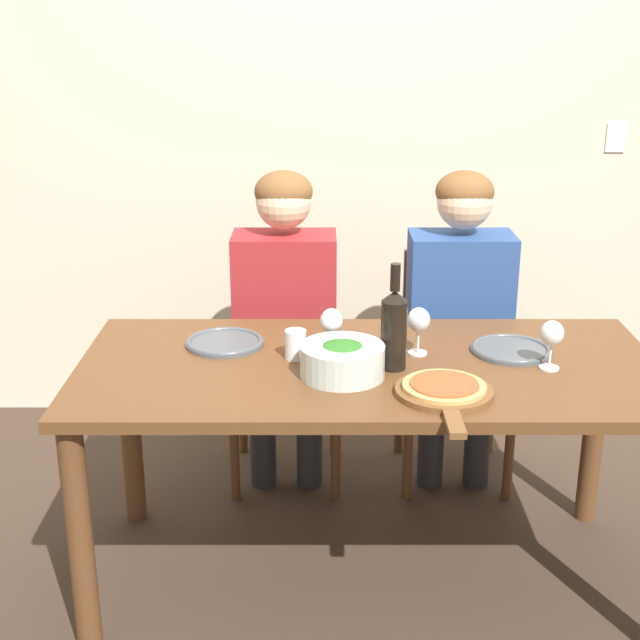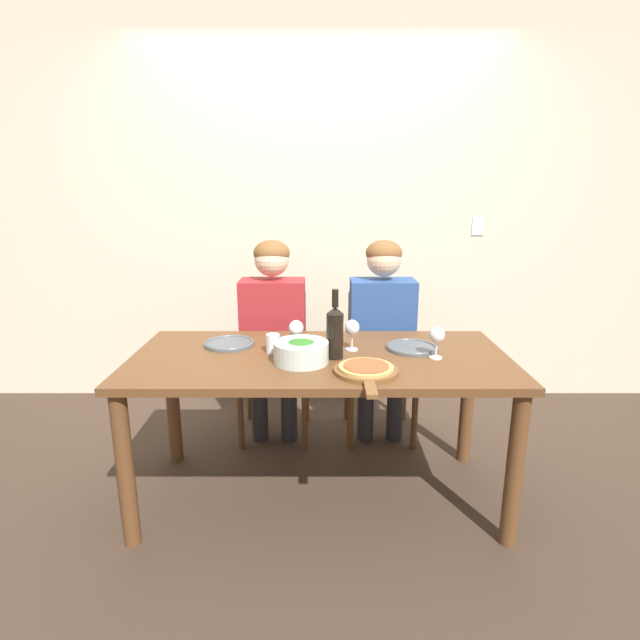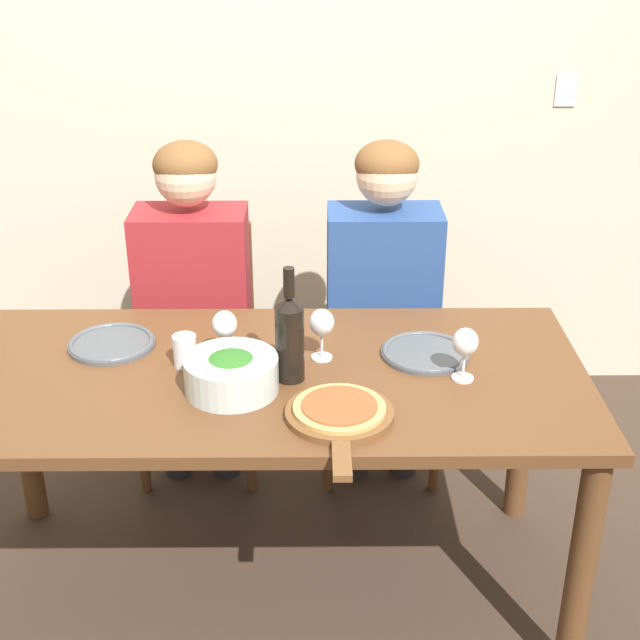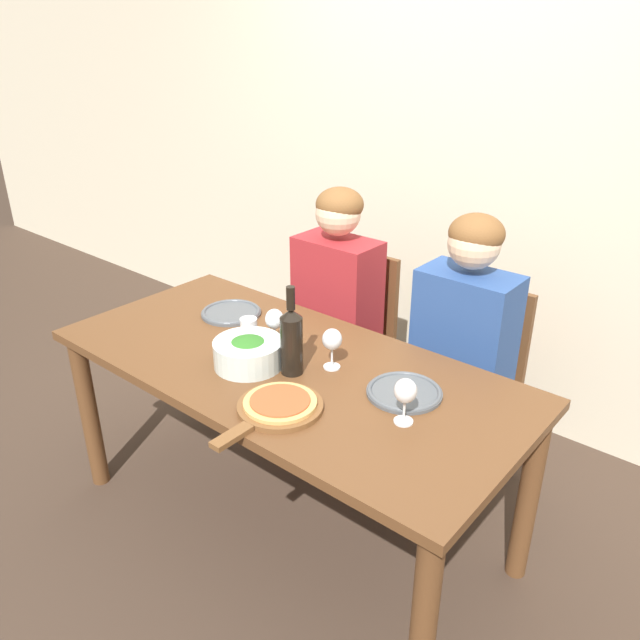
{
  "view_description": "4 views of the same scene",
  "coord_description": "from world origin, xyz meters",
  "px_view_note": "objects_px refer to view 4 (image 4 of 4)",
  "views": [
    {
      "loc": [
        -0.15,
        -2.5,
        1.76
      ],
      "look_at": [
        -0.14,
        -0.03,
        0.9
      ],
      "focal_mm": 50.0,
      "sensor_mm": 36.0,
      "label": 1
    },
    {
      "loc": [
        0.0,
        -2.22,
        1.5
      ],
      "look_at": [
        0.0,
        0.11,
        0.89
      ],
      "focal_mm": 28.0,
      "sensor_mm": 36.0,
      "label": 2
    },
    {
      "loc": [
        0.13,
        -2.14,
        1.93
      ],
      "look_at": [
        0.15,
        0.0,
        0.9
      ],
      "focal_mm": 50.0,
      "sensor_mm": 36.0,
      "label": 3
    },
    {
      "loc": [
        1.36,
        -1.42,
        1.84
      ],
      "look_at": [
        0.07,
        0.11,
        0.9
      ],
      "focal_mm": 35.0,
      "sensor_mm": 36.0,
      "label": 4
    }
  ],
  "objects_px": {
    "person_woman": "(335,294)",
    "pizza_on_board": "(278,406)",
    "wine_glass_centre": "(332,341)",
    "water_tumbler": "(249,330)",
    "broccoli_bowl": "(248,353)",
    "person_man": "(462,334)",
    "chair_right": "(469,379)",
    "dinner_plate_right": "(404,392)",
    "wine_bottle": "(292,340)",
    "wine_glass_right": "(405,393)",
    "wine_glass_left": "(275,321)",
    "chair_left": "(348,335)",
    "dinner_plate_left": "(231,312)"
  },
  "relations": [
    {
      "from": "chair_right",
      "to": "dinner_plate_right",
      "type": "xyz_separation_m",
      "value": [
        0.08,
        -0.65,
        0.28
      ]
    },
    {
      "from": "person_woman",
      "to": "wine_glass_left",
      "type": "height_order",
      "value": "person_woman"
    },
    {
      "from": "person_man",
      "to": "wine_glass_left",
      "type": "bearing_deg",
      "value": -130.4
    },
    {
      "from": "dinner_plate_right",
      "to": "water_tumbler",
      "type": "height_order",
      "value": "water_tumbler"
    },
    {
      "from": "pizza_on_board",
      "to": "wine_glass_centre",
      "type": "height_order",
      "value": "wine_glass_centre"
    },
    {
      "from": "chair_left",
      "to": "person_man",
      "type": "distance_m",
      "value": 0.71
    },
    {
      "from": "dinner_plate_left",
      "to": "dinner_plate_right",
      "type": "bearing_deg",
      "value": -4.11
    },
    {
      "from": "person_woman",
      "to": "water_tumbler",
      "type": "relative_size",
      "value": 13.46
    },
    {
      "from": "water_tumbler",
      "to": "wine_glass_centre",
      "type": "bearing_deg",
      "value": 5.63
    },
    {
      "from": "person_man",
      "to": "wine_glass_left",
      "type": "height_order",
      "value": "person_man"
    },
    {
      "from": "chair_left",
      "to": "wine_glass_centre",
      "type": "xyz_separation_m",
      "value": [
        0.43,
        -0.67,
        0.37
      ]
    },
    {
      "from": "wine_glass_centre",
      "to": "water_tumbler",
      "type": "xyz_separation_m",
      "value": [
        -0.38,
        -0.04,
        -0.06
      ]
    },
    {
      "from": "broccoli_bowl",
      "to": "pizza_on_board",
      "type": "height_order",
      "value": "broccoli_bowl"
    },
    {
      "from": "pizza_on_board",
      "to": "person_man",
      "type": "bearing_deg",
      "value": 78.76
    },
    {
      "from": "wine_bottle",
      "to": "dinner_plate_left",
      "type": "height_order",
      "value": "wine_bottle"
    },
    {
      "from": "wine_bottle",
      "to": "dinner_plate_right",
      "type": "height_order",
      "value": "wine_bottle"
    },
    {
      "from": "wine_bottle",
      "to": "wine_glass_left",
      "type": "height_order",
      "value": "wine_bottle"
    },
    {
      "from": "person_woman",
      "to": "pizza_on_board",
      "type": "height_order",
      "value": "person_woman"
    },
    {
      "from": "wine_glass_right",
      "to": "water_tumbler",
      "type": "xyz_separation_m",
      "value": [
        -0.76,
        0.08,
        -0.06
      ]
    },
    {
      "from": "wine_glass_left",
      "to": "wine_glass_right",
      "type": "distance_m",
      "value": 0.66
    },
    {
      "from": "wine_glass_centre",
      "to": "water_tumbler",
      "type": "bearing_deg",
      "value": -174.37
    },
    {
      "from": "person_man",
      "to": "water_tumbler",
      "type": "distance_m",
      "value": 0.84
    },
    {
      "from": "dinner_plate_right",
      "to": "wine_glass_right",
      "type": "height_order",
      "value": "wine_glass_right"
    },
    {
      "from": "person_woman",
      "to": "wine_glass_left",
      "type": "distance_m",
      "value": 0.6
    },
    {
      "from": "person_woman",
      "to": "person_man",
      "type": "relative_size",
      "value": 1.0
    },
    {
      "from": "wine_glass_centre",
      "to": "pizza_on_board",
      "type": "bearing_deg",
      "value": -82.7
    },
    {
      "from": "wine_glass_centre",
      "to": "broccoli_bowl",
      "type": "bearing_deg",
      "value": -143.69
    },
    {
      "from": "person_woman",
      "to": "dinner_plate_right",
      "type": "relative_size",
      "value": 4.88
    },
    {
      "from": "chair_right",
      "to": "person_man",
      "type": "xyz_separation_m",
      "value": [
        0.0,
        -0.11,
        0.26
      ]
    },
    {
      "from": "chair_right",
      "to": "wine_bottle",
      "type": "relative_size",
      "value": 2.71
    },
    {
      "from": "chair_right",
      "to": "dinner_plate_right",
      "type": "bearing_deg",
      "value": -83.2
    },
    {
      "from": "dinner_plate_right",
      "to": "wine_bottle",
      "type": "bearing_deg",
      "value": -161.2
    },
    {
      "from": "chair_left",
      "to": "dinner_plate_left",
      "type": "relative_size",
      "value": 3.5
    },
    {
      "from": "chair_right",
      "to": "person_man",
      "type": "distance_m",
      "value": 0.28
    },
    {
      "from": "person_woman",
      "to": "pizza_on_board",
      "type": "xyz_separation_m",
      "value": [
        0.47,
        -0.88,
        0.03
      ]
    },
    {
      "from": "wine_bottle",
      "to": "water_tumbler",
      "type": "xyz_separation_m",
      "value": [
        -0.29,
        0.08,
        -0.08
      ]
    },
    {
      "from": "wine_glass_right",
      "to": "pizza_on_board",
      "type": "bearing_deg",
      "value": -149.61
    },
    {
      "from": "wine_glass_right",
      "to": "wine_glass_centre",
      "type": "height_order",
      "value": "same"
    },
    {
      "from": "broccoli_bowl",
      "to": "dinner_plate_right",
      "type": "bearing_deg",
      "value": 19.67
    },
    {
      "from": "dinner_plate_right",
      "to": "wine_glass_right",
      "type": "bearing_deg",
      "value": -58.01
    },
    {
      "from": "wine_glass_left",
      "to": "water_tumbler",
      "type": "xyz_separation_m",
      "value": [
        -0.11,
        -0.03,
        -0.06
      ]
    },
    {
      "from": "dinner_plate_right",
      "to": "water_tumbler",
      "type": "bearing_deg",
      "value": -175.55
    },
    {
      "from": "person_man",
      "to": "wine_bottle",
      "type": "distance_m",
      "value": 0.75
    },
    {
      "from": "chair_right",
      "to": "water_tumbler",
      "type": "height_order",
      "value": "chair_right"
    },
    {
      "from": "wine_glass_left",
      "to": "water_tumbler",
      "type": "relative_size",
      "value": 1.67
    },
    {
      "from": "dinner_plate_right",
      "to": "wine_glass_left",
      "type": "relative_size",
      "value": 1.65
    },
    {
      "from": "wine_bottle",
      "to": "wine_glass_right",
      "type": "bearing_deg",
      "value": -0.92
    },
    {
      "from": "dinner_plate_left",
      "to": "pizza_on_board",
      "type": "height_order",
      "value": "pizza_on_board"
    },
    {
      "from": "person_man",
      "to": "dinner_plate_left",
      "type": "relative_size",
      "value": 4.88
    },
    {
      "from": "dinner_plate_right",
      "to": "wine_glass_right",
      "type": "relative_size",
      "value": 1.65
    }
  ]
}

